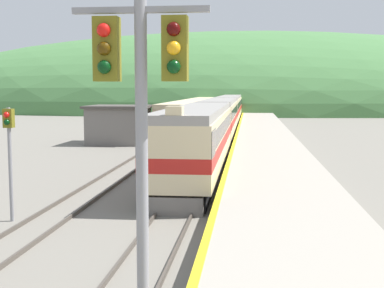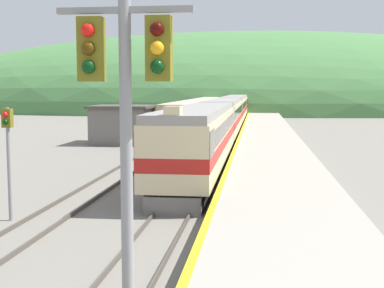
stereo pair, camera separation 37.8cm
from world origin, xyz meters
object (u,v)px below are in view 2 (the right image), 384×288
at_px(express_train_lead_car, 200,138).
at_px(siding_train, 198,112).
at_px(carriage_second, 224,118).
at_px(signal_post_siding, 8,140).
at_px(carriage_third, 234,109).
at_px(carriage_fourth, 239,104).
at_px(signal_mast_main, 126,110).

height_order(express_train_lead_car, siding_train, express_train_lead_car).
distance_m(carriage_second, signal_post_siding, 34.45).
relative_size(carriage_third, signal_post_siding, 4.97).
bearing_deg(carriage_fourth, siding_train, -100.13).
xyz_separation_m(express_train_lead_car, carriage_second, (0.00, 22.36, -0.01)).
bearing_deg(carriage_third, carriage_fourth, 90.00).
bearing_deg(express_train_lead_car, carriage_fourth, 90.00).
distance_m(signal_mast_main, signal_post_siding, 13.02).
relative_size(express_train_lead_car, siding_train, 0.46).
bearing_deg(siding_train, carriage_second, -76.08).
bearing_deg(carriage_third, siding_train, -142.00).
bearing_deg(express_train_lead_car, siding_train, 96.46).
distance_m(carriage_fourth, signal_post_siding, 79.03).
height_order(carriage_second, siding_train, carriage_second).
distance_m(express_train_lead_car, carriage_third, 44.81).
bearing_deg(signal_post_siding, signal_mast_main, -55.84).
bearing_deg(siding_train, carriage_third, 38.00).
xyz_separation_m(carriage_fourth, signal_mast_main, (1.21, -89.49, 2.52)).
height_order(express_train_lead_car, carriage_third, express_train_lead_car).
bearing_deg(carriage_third, signal_mast_main, -88.96).
height_order(carriage_third, signal_post_siding, signal_post_siding).
relative_size(express_train_lead_car, signal_mast_main, 2.92).
bearing_deg(carriage_fourth, signal_mast_main, -89.22).
bearing_deg(carriage_fourth, carriage_second, -90.00).
bearing_deg(carriage_second, signal_post_siding, -100.10).
relative_size(carriage_fourth, signal_post_siding, 4.97).
xyz_separation_m(carriage_second, signal_mast_main, (1.21, -44.60, 2.52)).
distance_m(carriage_second, siding_train, 19.38).
xyz_separation_m(carriage_third, signal_post_siding, (-6.04, -56.35, 0.92)).
xyz_separation_m(carriage_third, carriage_fourth, (0.00, 22.45, 0.00)).
distance_m(carriage_third, signal_mast_main, 67.10).
bearing_deg(carriage_second, signal_mast_main, -88.44).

